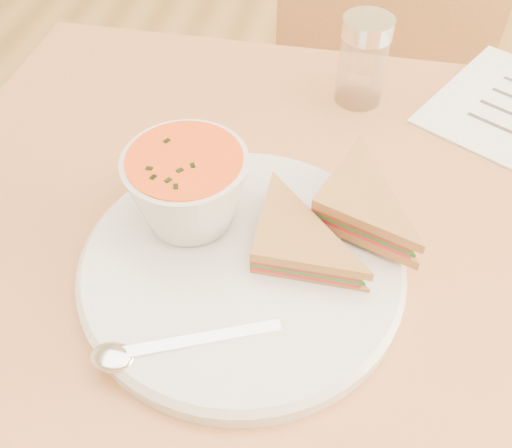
% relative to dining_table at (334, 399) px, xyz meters
% --- Properties ---
extents(dining_table, '(1.00, 0.70, 0.75)m').
position_rel_dining_table_xyz_m(dining_table, '(0.00, 0.00, 0.00)').
color(dining_table, '#9D5330').
rests_on(dining_table, floor).
extents(chair_far, '(0.50, 0.50, 0.97)m').
position_rel_dining_table_xyz_m(chair_far, '(0.05, 0.46, 0.11)').
color(chair_far, brown).
rests_on(chair_far, floor).
extents(plate, '(0.37, 0.37, 0.02)m').
position_rel_dining_table_xyz_m(plate, '(-0.12, -0.07, 0.38)').
color(plate, silver).
rests_on(plate, dining_table).
extents(soup_bowl, '(0.13, 0.13, 0.08)m').
position_rel_dining_table_xyz_m(soup_bowl, '(-0.18, -0.02, 0.43)').
color(soup_bowl, silver).
rests_on(soup_bowl, plate).
extents(sandwich_half_a, '(0.11, 0.11, 0.03)m').
position_rel_dining_table_xyz_m(sandwich_half_a, '(-0.11, -0.08, 0.41)').
color(sandwich_half_a, '#BC8842').
rests_on(sandwich_half_a, plate).
extents(sandwich_half_b, '(0.14, 0.14, 0.03)m').
position_rel_dining_table_xyz_m(sandwich_half_b, '(-0.06, -0.02, 0.42)').
color(sandwich_half_b, '#BC8842').
rests_on(sandwich_half_b, plate).
extents(spoon, '(0.19, 0.11, 0.01)m').
position_rel_dining_table_xyz_m(spoon, '(-0.15, -0.17, 0.40)').
color(spoon, silver).
rests_on(spoon, plate).
extents(condiment_shaker, '(0.07, 0.07, 0.11)m').
position_rel_dining_table_xyz_m(condiment_shaker, '(-0.03, 0.24, 0.43)').
color(condiment_shaker, silver).
rests_on(condiment_shaker, dining_table).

